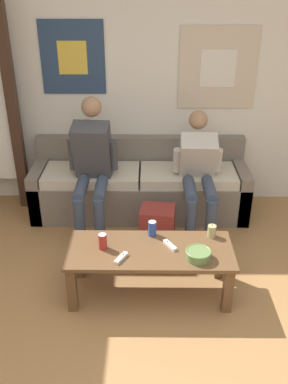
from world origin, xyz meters
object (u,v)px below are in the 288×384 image
person_seated_adult (92,164)px  drink_can_red (103,241)px  coffee_table (150,257)px  couch (140,187)px  ceramic_bowl (198,254)px  game_controller_near_left (170,245)px  drink_can_blue (152,228)px  pillar_candle (212,231)px  backpack (157,230)px  game_controller_near_right (121,258)px  person_seated_teen (199,171)px

person_seated_adult → drink_can_red: person_seated_adult is taller
coffee_table → couch: bearing=94.4°
person_seated_adult → ceramic_bowl: (0.90, -1.10, -0.23)m
ceramic_bowl → drink_can_red: drink_can_red is taller
coffee_table → game_controller_near_left: (0.15, 0.04, 0.08)m
drink_can_blue → drink_can_red: 0.42m
person_seated_adult → pillar_candle: bearing=-37.9°
person_seated_adult → drink_can_red: size_ratio=10.16×
ceramic_bowl → game_controller_near_left: size_ratio=1.36×
backpack → game_controller_near_right: size_ratio=2.94×
backpack → coffee_table: bearing=-96.6°
pillar_candle → drink_can_red: 0.86m
person_seated_teen → ceramic_bowl: 1.11m
drink_can_red → backpack: bearing=54.0°
coffee_table → ceramic_bowl: ceramic_bowl is taller
drink_can_blue → pillar_candle: bearing=-1.7°
ceramic_bowl → pillar_candle: size_ratio=1.74×
backpack → drink_can_red: 0.77m
couch → ceramic_bowl: size_ratio=11.45×
couch → person_seated_adult: 0.68m
backpack → drink_can_red: bearing=-126.0°
person_seated_adult → pillar_candle: person_seated_adult is taller
ceramic_bowl → drink_can_blue: drink_can_blue is taller
person_seated_teen → backpack: person_seated_teen is taller
drink_can_blue → game_controller_near_right: size_ratio=0.87×
person_seated_adult → person_seated_teen: person_seated_adult is taller
backpack → game_controller_near_left: game_controller_near_left is taller
couch → coffee_table: bearing=-85.6°
coffee_table → person_seated_adult: person_seated_adult is taller
backpack → pillar_candle: 0.65m
pillar_candle → drink_can_red: drink_can_red is taller
ceramic_bowl → game_controller_near_left: (-0.20, 0.15, -0.03)m
drink_can_blue → person_seated_adult: bearing=125.4°
person_seated_adult → drink_can_red: (0.19, -0.97, -0.21)m
couch → pillar_candle: size_ratio=19.89×
couch → person_seated_teen: size_ratio=1.96×
ceramic_bowl → drink_can_red: bearing=170.2°
couch → drink_can_blue: (0.12, -1.11, 0.20)m
coffee_table → drink_can_red: bearing=178.7°
backpack → drink_can_red: size_ratio=3.38×
person_seated_adult → game_controller_near_left: bearing=-53.7°
drink_can_red → coffee_table: bearing=-1.3°
couch → ceramic_bowl: 1.50m
game_controller_near_right → drink_can_red: bearing=136.2°
person_seated_teen → backpack: size_ratio=2.66×
couch → game_controller_near_left: 1.30m
couch → pillar_candle: (0.59, -1.13, 0.19)m
game_controller_near_left → couch: bearing=101.2°
drink_can_red → game_controller_near_left: size_ratio=0.88×
backpack → ceramic_bowl: 0.81m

